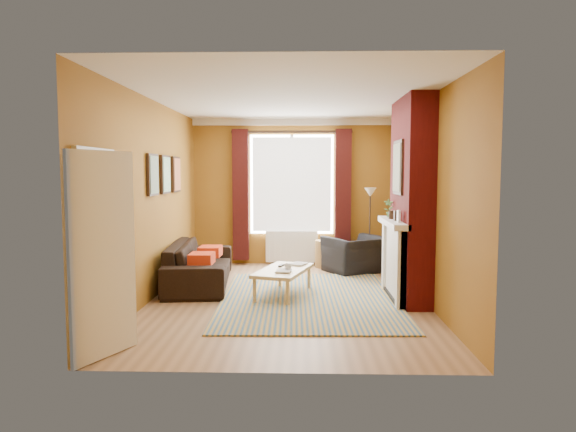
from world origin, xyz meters
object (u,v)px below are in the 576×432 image
at_px(floor_lamp, 370,205).
at_px(sofa, 200,264).
at_px(armchair, 356,254).
at_px(wicker_stool, 326,254).
at_px(coffee_table, 283,272).

bearing_deg(floor_lamp, sofa, -153.62).
height_order(armchair, wicker_stool, armchair).
xyz_separation_m(armchair, wicker_stool, (-0.51, 0.47, -0.06)).
bearing_deg(coffee_table, floor_lamp, 70.93).
bearing_deg(wicker_stool, armchair, -42.32).
bearing_deg(armchair, floor_lamp, -161.98).
distance_m(armchair, coffee_table, 2.19).
distance_m(sofa, wicker_stool, 2.60).
bearing_deg(armchair, sofa, -7.33).
bearing_deg(floor_lamp, coffee_table, -125.36).
relative_size(coffee_table, floor_lamp, 0.87).
bearing_deg(armchair, wicker_stool, -72.71).
height_order(sofa, coffee_table, sofa).
relative_size(coffee_table, wicker_stool, 2.41).
xyz_separation_m(coffee_table, wicker_stool, (0.71, 2.28, -0.10)).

